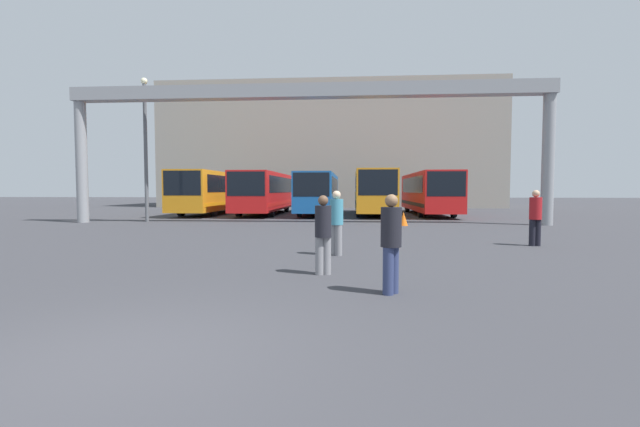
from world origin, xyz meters
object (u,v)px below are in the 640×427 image
traffic_cone (403,219)px  pedestrian_mid_right (535,216)px  pedestrian_near_left (323,233)px  bus_slot_2 (319,191)px  bus_slot_1 (265,191)px  bus_slot_0 (213,190)px  pedestrian_far_center (336,221)px  bus_slot_4 (428,191)px  lamp_post (146,144)px  bus_slot_3 (373,190)px  pedestrian_near_center (391,241)px

traffic_cone → pedestrian_mid_right: bearing=-66.7°
pedestrian_mid_right → pedestrian_near_left: (-6.45, -5.15, -0.06)m
bus_slot_2 → bus_slot_1: bearing=-173.8°
bus_slot_2 → bus_slot_0: bearing=-177.7°
pedestrian_mid_right → pedestrian_far_center: bearing=-161.1°
bus_slot_4 → lamp_post: lamp_post is taller
lamp_post → bus_slot_1: bearing=58.1°
bus_slot_0 → pedestrian_mid_right: bearing=-46.9°
bus_slot_2 → pedestrian_mid_right: (8.32, -17.78, -0.76)m
pedestrian_mid_right → bus_slot_2: bearing=112.6°
pedestrian_far_center → pedestrian_near_left: pedestrian_far_center is taller
bus_slot_0 → pedestrian_near_left: 24.69m
bus_slot_3 → bus_slot_4: size_ratio=0.92×
bus_slot_2 → bus_slot_3: bearing=-8.2°
pedestrian_near_center → lamp_post: 20.39m
bus_slot_2 → pedestrian_near_left: bearing=-85.3°
bus_slot_0 → pedestrian_near_center: (11.17, -24.21, -0.87)m
bus_slot_2 → bus_slot_4: bus_slot_4 is taller
bus_slot_2 → pedestrian_near_center: 24.74m
bus_slot_4 → pedestrian_far_center: bearing=-106.5°
pedestrian_near_left → traffic_cone: pedestrian_near_left is taller
pedestrian_far_center → pedestrian_near_center: pedestrian_far_center is taller
pedestrian_near_center → traffic_cone: 14.46m
bus_slot_0 → pedestrian_mid_right: 23.93m
bus_slot_0 → bus_slot_2: 8.03m
pedestrian_near_center → traffic_cone: size_ratio=2.47×
pedestrian_mid_right → lamp_post: 19.98m
bus_slot_0 → bus_slot_3: 12.04m
bus_slot_1 → bus_slot_4: (12.03, 0.34, -0.02)m
bus_slot_3 → pedestrian_mid_right: size_ratio=6.25×
bus_slot_0 → bus_slot_4: 16.05m
bus_slot_0 → bus_slot_3: (12.03, -0.25, 0.02)m
bus_slot_2 → bus_slot_3: 4.05m
lamp_post → bus_slot_4: bearing=26.4°
bus_slot_3 → lamp_post: 15.57m
bus_slot_1 → pedestrian_mid_right: (12.33, -17.34, -0.80)m
bus_slot_1 → pedestrian_near_center: bearing=-73.5°
bus_slot_3 → pedestrian_near_center: 23.98m
bus_slot_1 → lamp_post: 9.96m
bus_slot_1 → pedestrian_near_left: size_ratio=6.82×
pedestrian_mid_right → lamp_post: (-17.41, 9.19, 3.42)m
bus_slot_0 → pedestrian_near_center: 26.67m
bus_slot_2 → bus_slot_3: (4.01, -0.58, 0.09)m
bus_slot_0 → bus_slot_4: size_ratio=0.96×
traffic_cone → bus_slot_2: bearing=116.3°
bus_slot_4 → pedestrian_far_center: size_ratio=6.84×
bus_slot_1 → lamp_post: bearing=-121.9°
bus_slot_2 → pedestrian_mid_right: bearing=-64.9°
bus_slot_3 → lamp_post: (-13.10, -8.01, 2.57)m
bus_slot_4 → bus_slot_0: bearing=-179.2°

